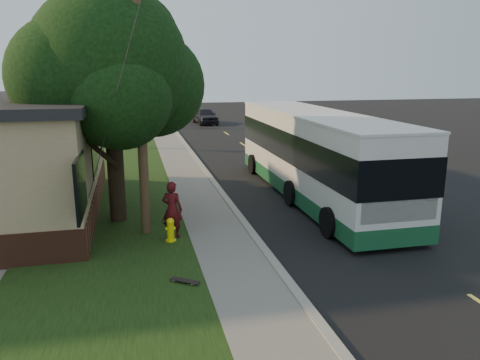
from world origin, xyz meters
name	(u,v)px	position (x,y,z in m)	size (l,w,h in m)	color
ground	(253,236)	(0.00, 0.00, 0.00)	(120.00, 120.00, 0.00)	black
road	(278,168)	(4.00, 10.00, 0.01)	(8.00, 80.00, 0.01)	black
curb	(205,170)	(0.00, 10.00, 0.06)	(0.25, 80.00, 0.12)	gray
sidewalk	(185,171)	(-1.00, 10.00, 0.04)	(2.00, 80.00, 0.08)	slate
grass_verge	(116,175)	(-4.50, 10.00, 0.04)	(5.00, 80.00, 0.07)	black
fire_hydrant	(171,230)	(-2.60, 0.00, 0.43)	(0.32, 0.32, 0.74)	yellow
utility_pole	(139,89)	(-3.31, 0.99, 4.63)	(2.86, 3.21, 9.07)	#473321
leafy_tree	(111,70)	(-4.17, 2.65, 5.17)	(6.30, 6.00, 7.80)	black
bare_tree_near	(133,116)	(-3.50, 18.00, 2.15)	(1.38, 1.21, 4.31)	black
bare_tree_far	(137,105)	(-3.00, 30.00, 2.00)	(1.38, 1.21, 4.03)	black
traffic_signal	(172,90)	(0.50, 34.00, 3.16)	(0.18, 0.22, 5.50)	#2D2D30
transit_bus	(314,152)	(3.68, 4.10, 1.87)	(3.00, 12.99, 3.51)	silver
skateboarder	(172,209)	(-2.50, 0.36, 0.97)	(0.65, 0.43, 1.79)	#4C0F13
skateboard_main	(170,223)	(-2.50, 1.59, 0.13)	(0.46, 0.92, 0.08)	black
skateboard_spare	(185,281)	(-2.51, -2.98, 0.12)	(0.74, 0.59, 0.07)	black
dumpster	(4,199)	(-8.20, 4.04, 0.64)	(1.55, 1.34, 1.19)	#13321A
distant_car	(205,116)	(3.35, 31.31, 0.79)	(1.86, 4.62, 1.57)	black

